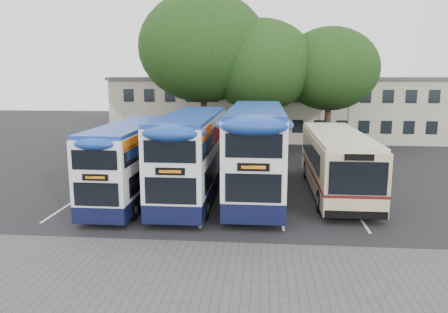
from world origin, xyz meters
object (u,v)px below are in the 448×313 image
tree_right (330,69)px  lamp_post (350,91)px  bus_dd_right (256,147)px  tree_mid (261,65)px  bus_dd_left (131,158)px  bus_dd_mid (192,152)px  tree_left (203,48)px  bus_single (336,159)px

tree_right → lamp_post: bearing=40.8°
lamp_post → bus_dd_right: (-7.52, -15.08, -2.48)m
lamp_post → tree_mid: bearing=-162.1°
bus_dd_left → bus_dd_mid: bearing=13.2°
tree_left → tree_mid: bearing=-2.5°
bus_dd_left → tree_right: bearing=51.0°
bus_dd_mid → bus_dd_left: bearing=-166.8°
bus_dd_mid → tree_mid: bearing=75.7°
tree_mid → bus_single: bearing=-69.7°
tree_mid → lamp_post: bearing=17.9°
tree_mid → bus_dd_left: (-6.44, -14.02, -4.96)m
bus_dd_right → lamp_post: bearing=63.5°
bus_dd_left → bus_single: bus_dd_left is taller
tree_left → lamp_post: bearing=10.3°
tree_right → bus_dd_right: tree_right is taller
bus_dd_mid → bus_dd_right: bus_dd_right is taller
bus_dd_right → tree_mid: bearing=89.7°
lamp_post → bus_dd_right: 17.03m
lamp_post → tree_mid: (-7.44, -2.40, 2.04)m
tree_right → bus_dd_right: (-5.54, -13.37, -4.24)m
tree_right → bus_single: size_ratio=0.92×
tree_mid → tree_right: (5.46, 0.69, -0.27)m
tree_left → bus_dd_right: 14.90m
bus_single → lamp_post: bearing=77.2°
tree_right → bus_single: (-1.19, -12.26, -4.98)m
bus_dd_left → bus_single: size_ratio=0.85×
tree_right → bus_dd_mid: bearing=-122.3°
lamp_post → bus_dd_right: lamp_post is taller
tree_mid → tree_right: size_ratio=1.06×
tree_mid → tree_left: bearing=177.5°
lamp_post → tree_mid: tree_mid is taller
bus_dd_right → tree_left: bearing=109.5°
tree_right → bus_dd_left: bearing=-129.0°
tree_mid → bus_single: size_ratio=0.97×
bus_dd_mid → tree_right: bearing=57.7°
bus_dd_left → bus_dd_mid: 3.14m
bus_dd_right → tree_right: bearing=67.5°
tree_right → bus_dd_right: size_ratio=0.90×
bus_dd_mid → tree_left: bearing=95.2°
tree_mid → bus_dd_left: tree_mid is taller
tree_left → bus_single: 16.20m
tree_right → bus_single: 13.29m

